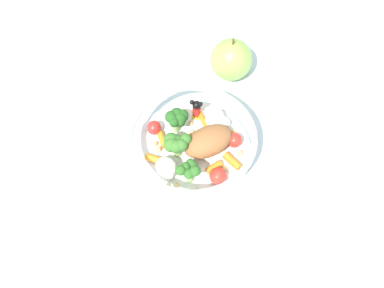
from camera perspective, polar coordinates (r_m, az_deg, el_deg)
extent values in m
plane|color=silver|center=(0.71, -0.75, -1.05)|extent=(2.40, 2.40, 0.00)
cylinder|color=white|center=(0.71, 0.00, -1.08)|extent=(0.20, 0.20, 0.01)
torus|color=white|center=(0.67, 0.00, 0.91)|extent=(0.21, 0.21, 0.01)
ellipsoid|color=#935B33|center=(0.69, 2.23, 0.37)|extent=(0.09, 0.10, 0.04)
cylinder|color=#8EB766|center=(0.69, -2.04, -0.86)|extent=(0.01, 0.01, 0.02)
sphere|color=#386B28|center=(0.67, -2.09, -0.33)|extent=(0.02, 0.02, 0.02)
sphere|color=#386B28|center=(0.66, -1.46, -0.16)|extent=(0.02, 0.02, 0.02)
sphere|color=#386B28|center=(0.67, -1.23, 0.71)|extent=(0.02, 0.02, 0.02)
sphere|color=#386B28|center=(0.68, -2.07, 0.57)|extent=(0.02, 0.02, 0.02)
sphere|color=#386B28|center=(0.68, -2.88, 0.57)|extent=(0.02, 0.02, 0.02)
sphere|color=#386B28|center=(0.67, -2.86, -0.13)|extent=(0.02, 0.02, 0.02)
cylinder|color=#8EB766|center=(0.72, -2.20, 2.45)|extent=(0.01, 0.01, 0.02)
sphere|color=#23561E|center=(0.69, -2.49, 2.98)|extent=(0.02, 0.02, 0.02)
sphere|color=#23561E|center=(0.69, -1.65, 3.00)|extent=(0.02, 0.02, 0.02)
sphere|color=#23561E|center=(0.70, -1.67, 3.49)|extent=(0.02, 0.02, 0.02)
sphere|color=#23561E|center=(0.70, -1.41, 3.89)|extent=(0.02, 0.02, 0.02)
sphere|color=#23561E|center=(0.70, -2.13, 4.10)|extent=(0.02, 0.02, 0.02)
sphere|color=#23561E|center=(0.70, -2.55, 3.76)|extent=(0.02, 0.02, 0.02)
sphere|color=#23561E|center=(0.70, -2.89, 3.74)|extent=(0.02, 0.02, 0.02)
sphere|color=#23561E|center=(0.69, -2.68, 3.48)|extent=(0.02, 0.02, 0.02)
cylinder|color=#8EB766|center=(0.66, -0.33, -4.42)|extent=(0.01, 0.01, 0.03)
sphere|color=#2D6023|center=(0.64, -0.44, -4.10)|extent=(0.02, 0.02, 0.02)
sphere|color=#2D6023|center=(0.64, 0.43, -3.71)|extent=(0.02, 0.02, 0.02)
sphere|color=#2D6023|center=(0.65, 0.31, -3.15)|extent=(0.01, 0.01, 0.01)
sphere|color=#2D6023|center=(0.65, -0.19, -2.69)|extent=(0.02, 0.02, 0.02)
sphere|color=#2D6023|center=(0.64, -0.89, -3.15)|extent=(0.02, 0.02, 0.02)
sphere|color=#2D6023|center=(0.64, -1.19, -3.66)|extent=(0.02, 0.02, 0.02)
sphere|color=silver|center=(0.71, 3.52, 2.29)|extent=(0.02, 0.02, 0.02)
sphere|color=silver|center=(0.72, 3.76, 2.73)|extent=(0.03, 0.03, 0.03)
sphere|color=silver|center=(0.72, 4.40, 2.86)|extent=(0.02, 0.02, 0.02)
sphere|color=silver|center=(0.73, 3.62, 3.02)|extent=(0.02, 0.02, 0.02)
sphere|color=silver|center=(0.73, 3.36, 3.72)|extent=(0.03, 0.03, 0.03)
sphere|color=silver|center=(0.72, 2.59, 3.38)|extent=(0.02, 0.02, 0.02)
sphere|color=silver|center=(0.72, 3.06, 2.76)|extent=(0.03, 0.03, 0.03)
sphere|color=silver|center=(0.67, -3.62, -3.79)|extent=(0.03, 0.03, 0.03)
sphere|color=silver|center=(0.67, -3.49, -3.18)|extent=(0.03, 0.03, 0.03)
sphere|color=silver|center=(0.67, -3.50, -3.14)|extent=(0.03, 0.03, 0.03)
sphere|color=silver|center=(0.68, -3.69, -3.05)|extent=(0.03, 0.03, 0.03)
sphere|color=silver|center=(0.67, -3.63, -3.47)|extent=(0.03, 0.03, 0.03)
cube|color=yellow|center=(0.74, 0.62, 4.03)|extent=(0.02, 0.02, 0.00)
cylinder|color=red|center=(0.73, 0.63, 4.58)|extent=(0.02, 0.02, 0.02)
sphere|color=black|center=(0.72, 0.64, 5.36)|extent=(0.02, 0.02, 0.02)
sphere|color=black|center=(0.72, 0.14, 5.74)|extent=(0.01, 0.01, 0.01)
sphere|color=black|center=(0.71, 1.15, 5.50)|extent=(0.01, 0.01, 0.01)
cylinder|color=orange|center=(0.69, -5.22, -2.06)|extent=(0.02, 0.03, 0.01)
cylinder|color=orange|center=(0.71, -4.08, 0.60)|extent=(0.03, 0.02, 0.01)
cylinder|color=orange|center=(0.68, 3.03, -3.22)|extent=(0.03, 0.03, 0.01)
cylinder|color=orange|center=(0.69, 5.53, -2.34)|extent=(0.03, 0.03, 0.01)
cylinder|color=orange|center=(0.73, 1.58, 3.22)|extent=(0.03, 0.02, 0.01)
sphere|color=red|center=(0.72, -5.22, 2.25)|extent=(0.03, 0.03, 0.03)
sphere|color=red|center=(0.70, 5.83, 0.54)|extent=(0.03, 0.03, 0.03)
sphere|color=red|center=(0.67, 3.58, -4.38)|extent=(0.03, 0.03, 0.03)
sphere|color=tan|center=(0.67, -2.20, -5.65)|extent=(0.01, 0.01, 0.01)
sphere|color=tan|center=(0.72, -0.04, 1.47)|extent=(0.01, 0.01, 0.01)
sphere|color=tan|center=(0.70, 6.57, -1.24)|extent=(0.01, 0.01, 0.01)
sphere|color=#D1B775|center=(0.67, -3.57, -5.93)|extent=(0.01, 0.01, 0.01)
sphere|color=#D1B775|center=(0.72, 5.71, 1.69)|extent=(0.01, 0.01, 0.01)
sphere|color=#D1B775|center=(0.74, -0.94, 4.40)|extent=(0.01, 0.01, 0.01)
sphere|color=tan|center=(0.68, 4.50, -3.45)|extent=(0.01, 0.01, 0.01)
sphere|color=tan|center=(0.71, -5.13, -0.12)|extent=(0.01, 0.01, 0.01)
sphere|color=tan|center=(0.73, 0.15, 2.89)|extent=(0.01, 0.01, 0.01)
sphere|color=tan|center=(0.68, 0.46, -3.04)|extent=(0.01, 0.01, 0.01)
sphere|color=tan|center=(0.70, -4.64, -0.72)|extent=(0.01, 0.01, 0.01)
sphere|color=tan|center=(0.74, -2.38, 4.13)|extent=(0.01, 0.01, 0.01)
sphere|color=tan|center=(0.66, 0.78, -6.49)|extent=(0.01, 0.01, 0.01)
sphere|color=#8CB74C|center=(0.79, 5.38, 11.44)|extent=(0.08, 0.08, 0.08)
cylinder|color=brown|center=(0.76, 5.67, 13.79)|extent=(0.00, 0.00, 0.01)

